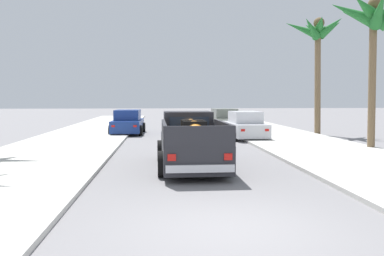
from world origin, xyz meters
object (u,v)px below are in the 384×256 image
Objects in this scene: pickup_truck at (191,143)px; palm_tree_right_mid at (373,20)px; car_left_mid at (245,126)px; car_left_near at (128,123)px; palm_tree_left_back at (318,38)px; car_right_near at (224,120)px.

pickup_truck is 10.42m from palm_tree_right_mid.
palm_tree_right_mid is at bearing -47.67° from car_left_mid.
car_left_mid is (6.82, -3.43, 0.00)m from car_left_near.
car_left_near is 12.97m from palm_tree_left_back.
car_right_near is 5.61m from car_left_mid.
pickup_truck is 9.72m from car_left_mid.
palm_tree_right_mid reaches higher than pickup_truck.
palm_tree_left_back reaches higher than car_left_near.
pickup_truck is at bearing -112.63° from car_left_mid.
palm_tree_right_mid is at bearing -92.86° from palm_tree_left_back.
pickup_truck is 0.78× the size of palm_tree_right_mid.
car_left_mid is at bearing -26.70° from car_left_near.
palm_tree_right_mid is at bearing 25.36° from pickup_truck.
palm_tree_left_back is at bearing 51.67° from pickup_truck.
pickup_truck reaches higher than car_right_near.
car_left_near is (-3.08, 12.40, -0.10)m from pickup_truck.
car_right_near is at bearing 18.28° from car_left_near.
palm_tree_right_mid is 7.04m from palm_tree_left_back.
pickup_truck is 1.21× the size of car_right_near.
car_left_near is 15.05m from palm_tree_right_mid.
palm_tree_right_mid is (11.40, -8.46, 4.97)m from car_left_near.
car_left_mid is 0.60× the size of palm_tree_left_back.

